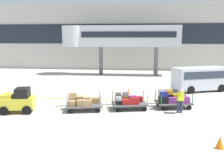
{
  "coord_description": "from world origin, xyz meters",
  "views": [
    {
      "loc": [
        3.7,
        -11.65,
        4.69
      ],
      "look_at": [
        1.77,
        4.9,
        1.59
      ],
      "focal_mm": 40.15,
      "sensor_mm": 36.0,
      "label": 1
    }
  ],
  "objects_px": {
    "baggage_tug": "(18,101)",
    "safety_cone_far": "(220,142)",
    "baggage_cart_lead": "(82,102)",
    "safety_cone_near": "(128,91)",
    "baggage_handler": "(180,100)",
    "shuttle_van": "(201,77)",
    "baggage_cart_middle": "(128,101)",
    "baggage_cart_tail": "(172,99)"
  },
  "relations": [
    {
      "from": "baggage_tug",
      "to": "safety_cone_far",
      "type": "relative_size",
      "value": 4.16
    },
    {
      "from": "baggage_cart_lead",
      "to": "baggage_tug",
      "type": "bearing_deg",
      "value": -166.19
    },
    {
      "from": "safety_cone_near",
      "to": "baggage_handler",
      "type": "bearing_deg",
      "value": -54.4
    },
    {
      "from": "baggage_handler",
      "to": "shuttle_van",
      "type": "distance_m",
      "value": 7.63
    },
    {
      "from": "baggage_handler",
      "to": "safety_cone_near",
      "type": "relative_size",
      "value": 2.84
    },
    {
      "from": "baggage_cart_middle",
      "to": "baggage_handler",
      "type": "distance_m",
      "value": 3.34
    },
    {
      "from": "baggage_cart_middle",
      "to": "safety_cone_far",
      "type": "bearing_deg",
      "value": -53.02
    },
    {
      "from": "baggage_cart_lead",
      "to": "baggage_handler",
      "type": "xyz_separation_m",
      "value": [
        6.23,
        0.06,
        0.32
      ]
    },
    {
      "from": "shuttle_van",
      "to": "safety_cone_near",
      "type": "xyz_separation_m",
      "value": [
        -6.29,
        -2.22,
        -0.96
      ]
    },
    {
      "from": "baggage_tug",
      "to": "safety_cone_near",
      "type": "distance_m",
      "value": 8.93
    },
    {
      "from": "baggage_tug",
      "to": "shuttle_van",
      "type": "distance_m",
      "value": 15.31
    },
    {
      "from": "safety_cone_near",
      "to": "safety_cone_far",
      "type": "relative_size",
      "value": 1.0
    },
    {
      "from": "baggage_cart_tail",
      "to": "safety_cone_near",
      "type": "height_order",
      "value": "baggage_cart_tail"
    },
    {
      "from": "baggage_tug",
      "to": "safety_cone_near",
      "type": "bearing_deg",
      "value": 41.47
    },
    {
      "from": "shuttle_van",
      "to": "baggage_handler",
      "type": "bearing_deg",
      "value": -111.53
    },
    {
      "from": "baggage_cart_tail",
      "to": "baggage_cart_lead",
      "type": "bearing_deg",
      "value": -167.85
    },
    {
      "from": "baggage_cart_tail",
      "to": "safety_cone_near",
      "type": "xyz_separation_m",
      "value": [
        -3.15,
        3.67,
        -0.3
      ]
    },
    {
      "from": "baggage_cart_tail",
      "to": "baggage_handler",
      "type": "relative_size",
      "value": 1.97
    },
    {
      "from": "baggage_cart_lead",
      "to": "baggage_cart_middle",
      "type": "bearing_deg",
      "value": 11.99
    },
    {
      "from": "baggage_tug",
      "to": "baggage_cart_lead",
      "type": "relative_size",
      "value": 0.74
    },
    {
      "from": "baggage_cart_middle",
      "to": "safety_cone_near",
      "type": "distance_m",
      "value": 4.32
    },
    {
      "from": "baggage_cart_lead",
      "to": "safety_cone_far",
      "type": "height_order",
      "value": "baggage_cart_lead"
    },
    {
      "from": "safety_cone_far",
      "to": "baggage_tug",
      "type": "bearing_deg",
      "value": 160.19
    },
    {
      "from": "baggage_tug",
      "to": "baggage_cart_lead",
      "type": "distance_m",
      "value": 4.06
    },
    {
      "from": "baggage_cart_lead",
      "to": "safety_cone_near",
      "type": "height_order",
      "value": "baggage_cart_lead"
    },
    {
      "from": "baggage_cart_middle",
      "to": "baggage_cart_tail",
      "type": "height_order",
      "value": "baggage_cart_tail"
    },
    {
      "from": "baggage_tug",
      "to": "baggage_cart_middle",
      "type": "relative_size",
      "value": 0.74
    },
    {
      "from": "baggage_cart_middle",
      "to": "baggage_tug",
      "type": "bearing_deg",
      "value": -166.97
    },
    {
      "from": "baggage_tug",
      "to": "shuttle_van",
      "type": "bearing_deg",
      "value": 32.07
    },
    {
      "from": "shuttle_van",
      "to": "safety_cone_far",
      "type": "distance_m",
      "value": 12.31
    },
    {
      "from": "shuttle_van",
      "to": "safety_cone_far",
      "type": "relative_size",
      "value": 9.39
    },
    {
      "from": "baggage_handler",
      "to": "safety_cone_near",
      "type": "height_order",
      "value": "baggage_handler"
    },
    {
      "from": "shuttle_van",
      "to": "baggage_cart_lead",
      "type": "bearing_deg",
      "value": -141.6
    },
    {
      "from": "shuttle_van",
      "to": "baggage_tug",
      "type": "bearing_deg",
      "value": -147.93
    },
    {
      "from": "baggage_cart_tail",
      "to": "baggage_handler",
      "type": "height_order",
      "value": "baggage_handler"
    },
    {
      "from": "baggage_cart_tail",
      "to": "baggage_handler",
      "type": "bearing_deg",
      "value": -74.44
    },
    {
      "from": "baggage_handler",
      "to": "safety_cone_far",
      "type": "distance_m",
      "value": 5.16
    },
    {
      "from": "baggage_tug",
      "to": "baggage_cart_tail",
      "type": "xyz_separation_m",
      "value": [
        9.84,
        2.24,
        -0.18
      ]
    },
    {
      "from": "baggage_tug",
      "to": "baggage_cart_middle",
      "type": "bearing_deg",
      "value": 13.03
    },
    {
      "from": "baggage_cart_lead",
      "to": "shuttle_van",
      "type": "xyz_separation_m",
      "value": [
        9.03,
        7.16,
        0.69
      ]
    },
    {
      "from": "baggage_tug",
      "to": "baggage_handler",
      "type": "relative_size",
      "value": 1.47
    },
    {
      "from": "baggage_tug",
      "to": "safety_cone_far",
      "type": "bearing_deg",
      "value": -19.81
    }
  ]
}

